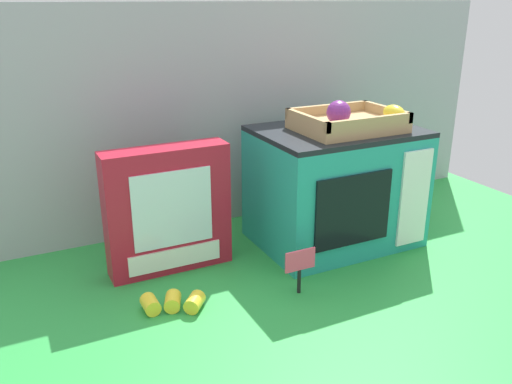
{
  "coord_description": "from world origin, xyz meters",
  "views": [
    {
      "loc": [
        -0.57,
        -1.05,
        0.59
      ],
      "look_at": [
        -0.05,
        0.01,
        0.16
      ],
      "focal_mm": 37.5,
      "sensor_mm": 36.0,
      "label": 1
    }
  ],
  "objects_px": {
    "food_groups_crate": "(349,122)",
    "cookie_set_box": "(168,210)",
    "price_sign": "(300,265)",
    "toy_microwave": "(335,186)",
    "loose_toy_apple": "(411,204)",
    "loose_toy_banana": "(173,303)"
  },
  "relations": [
    {
      "from": "food_groups_crate",
      "to": "cookie_set_box",
      "type": "xyz_separation_m",
      "value": [
        -0.43,
        0.07,
        -0.17
      ]
    },
    {
      "from": "price_sign",
      "to": "toy_microwave",
      "type": "bearing_deg",
      "value": 41.79
    },
    {
      "from": "toy_microwave",
      "to": "loose_toy_apple",
      "type": "bearing_deg",
      "value": 8.28
    },
    {
      "from": "toy_microwave",
      "to": "food_groups_crate",
      "type": "height_order",
      "value": "food_groups_crate"
    },
    {
      "from": "loose_toy_banana",
      "to": "loose_toy_apple",
      "type": "height_order",
      "value": "loose_toy_apple"
    },
    {
      "from": "toy_microwave",
      "to": "cookie_set_box",
      "type": "bearing_deg",
      "value": 174.62
    },
    {
      "from": "price_sign",
      "to": "loose_toy_banana",
      "type": "xyz_separation_m",
      "value": [
        -0.26,
        0.06,
        -0.05
      ]
    },
    {
      "from": "cookie_set_box",
      "to": "price_sign",
      "type": "relative_size",
      "value": 2.87
    },
    {
      "from": "toy_microwave",
      "to": "loose_toy_apple",
      "type": "height_order",
      "value": "toy_microwave"
    },
    {
      "from": "loose_toy_apple",
      "to": "cookie_set_box",
      "type": "bearing_deg",
      "value": -179.7
    },
    {
      "from": "loose_toy_banana",
      "to": "loose_toy_apple",
      "type": "distance_m",
      "value": 0.79
    },
    {
      "from": "food_groups_crate",
      "to": "loose_toy_banana",
      "type": "distance_m",
      "value": 0.58
    },
    {
      "from": "loose_toy_banana",
      "to": "price_sign",
      "type": "bearing_deg",
      "value": -12.22
    },
    {
      "from": "toy_microwave",
      "to": "loose_toy_banana",
      "type": "relative_size",
      "value": 3.09
    },
    {
      "from": "food_groups_crate",
      "to": "loose_toy_apple",
      "type": "height_order",
      "value": "food_groups_crate"
    },
    {
      "from": "toy_microwave",
      "to": "food_groups_crate",
      "type": "xyz_separation_m",
      "value": [
        0.01,
        -0.03,
        0.17
      ]
    },
    {
      "from": "loose_toy_apple",
      "to": "price_sign",
      "type": "bearing_deg",
      "value": -155.42
    },
    {
      "from": "toy_microwave",
      "to": "price_sign",
      "type": "distance_m",
      "value": 0.3
    },
    {
      "from": "food_groups_crate",
      "to": "loose_toy_banana",
      "type": "relative_size",
      "value": 1.91
    },
    {
      "from": "food_groups_crate",
      "to": "price_sign",
      "type": "height_order",
      "value": "food_groups_crate"
    },
    {
      "from": "cookie_set_box",
      "to": "price_sign",
      "type": "height_order",
      "value": "cookie_set_box"
    },
    {
      "from": "cookie_set_box",
      "to": "loose_toy_banana",
      "type": "bearing_deg",
      "value": -106.92
    }
  ]
}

